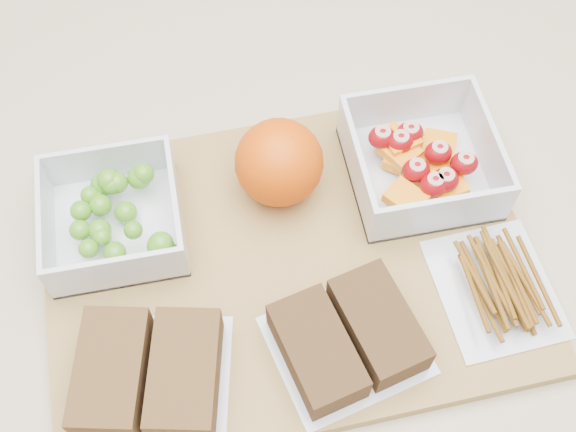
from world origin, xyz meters
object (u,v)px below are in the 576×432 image
object	(u,v)px
grape_container	(116,216)
sandwich_bag_center	(348,338)
cutting_board	(288,264)
orange	(279,163)
fruit_container	(421,162)
sandwich_bag_left	(149,373)
pretzel_bag	(498,283)

from	to	relation	value
grape_container	sandwich_bag_center	world-z (taller)	grape_container
cutting_board	orange	bearing A→B (deg)	83.81
fruit_container	sandwich_bag_left	world-z (taller)	fruit_container
cutting_board	grape_container	bearing A→B (deg)	155.64
grape_container	orange	world-z (taller)	orange
pretzel_bag	orange	bearing A→B (deg)	139.61
orange	pretzel_bag	size ratio (longest dim) A/B	0.65
cutting_board	orange	xyz separation A→B (m)	(0.01, 0.08, 0.05)
fruit_container	pretzel_bag	size ratio (longest dim) A/B	1.05
cutting_board	sandwich_bag_center	xyz separation A→B (m)	(0.03, -0.09, 0.03)
cutting_board	grape_container	size ratio (longest dim) A/B	3.59
cutting_board	fruit_container	bearing A→B (deg)	23.98
grape_container	orange	xyz separation A→B (m)	(0.15, 0.02, 0.02)
orange	sandwich_bag_left	distance (m)	0.21
sandwich_bag_center	pretzel_bag	distance (m)	0.14
grape_container	sandwich_bag_center	xyz separation A→B (m)	(0.17, -0.15, -0.00)
sandwich_bag_center	pretzel_bag	bearing A→B (deg)	10.43
grape_container	sandwich_bag_left	world-z (taller)	grape_container
grape_container	sandwich_bag_left	distance (m)	0.15
orange	pretzel_bag	distance (m)	0.21
cutting_board	pretzel_bag	world-z (taller)	pretzel_bag
sandwich_bag_left	sandwich_bag_center	xyz separation A→B (m)	(0.16, -0.00, -0.00)
fruit_container	sandwich_bag_left	distance (m)	0.30
fruit_container	pretzel_bag	xyz separation A→B (m)	(0.03, -0.13, -0.01)
sandwich_bag_left	grape_container	bearing A→B (deg)	95.69
sandwich_bag_left	pretzel_bag	size ratio (longest dim) A/B	1.18
sandwich_bag_center	pretzel_bag	size ratio (longest dim) A/B	1.14
cutting_board	sandwich_bag_left	distance (m)	0.16
orange	cutting_board	bearing A→B (deg)	-94.77
grape_container	orange	bearing A→B (deg)	5.99
sandwich_bag_left	orange	bearing A→B (deg)	50.25
sandwich_bag_center	grape_container	bearing A→B (deg)	139.76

